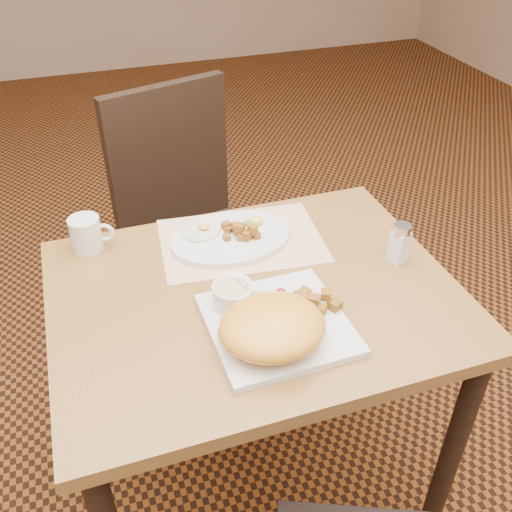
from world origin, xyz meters
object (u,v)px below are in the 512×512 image
object	(u,v)px
plate_square	(277,324)
salt_shaker	(400,242)
chair_far	(190,221)
plate_oval	(231,238)
coffee_mug	(87,234)
table	(255,326)

from	to	relation	value
plate_square	salt_shaker	xyz separation A→B (m)	(0.35, 0.13, 0.04)
chair_far	plate_square	bearing A→B (deg)	74.74
chair_far	plate_oval	size ratio (longest dim) A/B	3.19
plate_oval	coffee_mug	bearing A→B (deg)	165.90
table	chair_far	distance (m)	0.66
plate_oval	coffee_mug	distance (m)	0.35
chair_far	table	bearing A→B (deg)	74.40
table	coffee_mug	world-z (taller)	coffee_mug
table	plate_oval	distance (m)	0.24
plate_square	coffee_mug	size ratio (longest dim) A/B	2.63
chair_far	coffee_mug	xyz separation A→B (m)	(-0.33, -0.36, 0.25)
table	chair_far	xyz separation A→B (m)	(-0.01, 0.65, -0.10)
table	salt_shaker	xyz separation A→B (m)	(0.36, -0.00, 0.16)
table	coffee_mug	distance (m)	0.47
plate_oval	salt_shaker	bearing A→B (deg)	-29.70
plate_oval	salt_shaker	distance (m)	0.41
plate_square	plate_oval	bearing A→B (deg)	90.33
coffee_mug	plate_square	bearing A→B (deg)	-50.53
salt_shaker	coffee_mug	distance (m)	0.75
plate_oval	salt_shaker	world-z (taller)	salt_shaker
plate_square	table	bearing A→B (deg)	92.84
plate_oval	coffee_mug	size ratio (longest dim) A/B	2.85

